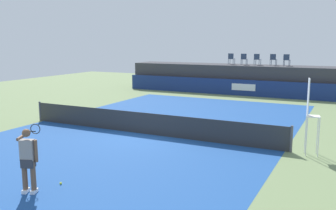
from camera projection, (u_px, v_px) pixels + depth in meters
ground_plane at (174, 121)px, 19.09m from camera, size 48.00×48.00×0.00m
court_inner at (145, 134)px, 16.45m from camera, size 12.00×22.00×0.00m
sponsor_wall at (234, 87)px, 28.25m from camera, size 18.00×0.22×1.20m
spectator_platform at (241, 79)px, 29.76m from camera, size 18.00×2.80×2.20m
spectator_chair_far_left at (231, 58)px, 29.87m from camera, size 0.46×0.46×0.89m
spectator_chair_left at (244, 59)px, 29.33m from camera, size 0.46×0.46×0.89m
spectator_chair_center at (257, 59)px, 28.89m from camera, size 0.48×0.48×0.89m
spectator_chair_right at (273, 59)px, 28.60m from camera, size 0.46×0.46×0.89m
spectator_chair_far_right at (287, 59)px, 27.97m from camera, size 0.46×0.46×0.89m
umpire_chair at (310, 111)px, 13.17m from camera, size 0.52×0.52×2.76m
tennis_net at (145, 123)px, 16.37m from camera, size 12.40×0.02×0.95m
net_post_near at (40, 111)px, 19.09m from camera, size 0.10×0.10×1.00m
net_post_far at (291, 139)px, 13.64m from camera, size 0.10×0.10×1.00m
tennis_player at (28, 158)px, 9.91m from camera, size 0.97×1.09×1.77m
tennis_ball at (61, 183)px, 10.61m from camera, size 0.07×0.07×0.07m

